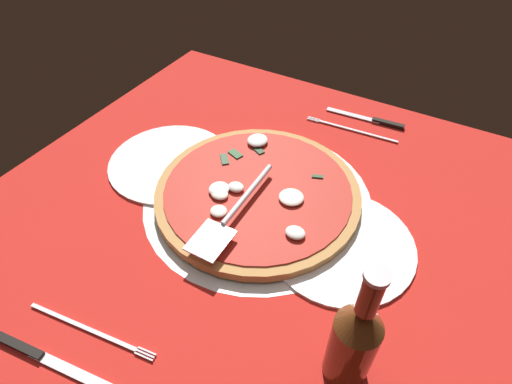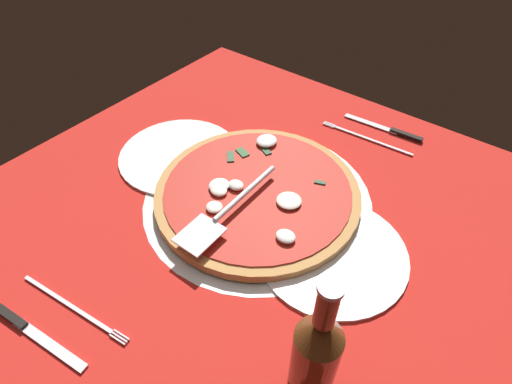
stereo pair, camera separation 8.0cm
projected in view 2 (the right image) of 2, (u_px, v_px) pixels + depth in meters
The scene contains 9 objects.
ground_plane at pixel (246, 212), 78.99cm from camera, with size 98.20×98.20×0.80cm, color #B42019.
pizza_pan at pixel (256, 197), 80.61cm from camera, with size 44.26×44.26×0.87cm, color silver.
dinner_plate_left at pixel (179, 155), 89.74cm from camera, with size 25.87×25.87×1.00cm, color silver.
dinner_plate_right at pixel (332, 253), 70.77cm from camera, with size 25.82×25.82×1.00cm, color white.
pizza at pixel (256, 192), 79.58cm from camera, with size 39.50×39.50×3.44cm.
pizza_server at pixel (228, 210), 72.30cm from camera, with size 5.98×24.63×1.00cm.
place_setting_near at pixel (51, 320), 62.06cm from camera, with size 22.21×15.34×1.40cm.
place_setting_far at pixel (378, 135), 95.24cm from camera, with size 21.79×14.14×1.40cm.
beer_bottle at pixel (316, 351), 49.73cm from camera, with size 5.98×5.98×23.24cm.
Camera 2 is at (34.44, -41.40, 57.55)cm, focal length 28.90 mm.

